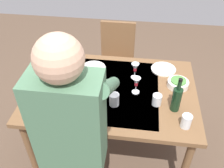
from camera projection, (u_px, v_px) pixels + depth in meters
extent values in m
plane|color=brown|center=(112.00, 144.00, 2.60)|extent=(6.00, 6.00, 0.00)
cube|color=brown|center=(112.00, 90.00, 2.12)|extent=(1.43, 1.00, 0.04)
cube|color=#B2B7C1|center=(112.00, 89.00, 2.11)|extent=(0.78, 0.85, 0.00)
cylinder|color=brown|center=(177.00, 97.00, 2.63)|extent=(0.06, 0.06, 0.73)
cylinder|color=brown|center=(60.00, 87.00, 2.76)|extent=(0.06, 0.06, 0.73)
cylinder|color=brown|center=(185.00, 168.00, 1.97)|extent=(0.06, 0.06, 0.73)
cylinder|color=brown|center=(31.00, 151.00, 2.10)|extent=(0.06, 0.06, 0.73)
cube|color=#523019|center=(116.00, 65.00, 2.93)|extent=(0.40, 0.40, 0.04)
cube|color=brown|center=(118.00, 40.00, 2.92)|extent=(0.40, 0.04, 0.45)
cylinder|color=brown|center=(130.00, 73.00, 3.19)|extent=(0.04, 0.04, 0.43)
cylinder|color=brown|center=(104.00, 71.00, 3.22)|extent=(0.04, 0.04, 0.43)
cylinder|color=brown|center=(128.00, 90.00, 2.93)|extent=(0.04, 0.04, 0.43)
cylinder|color=brown|center=(100.00, 88.00, 2.96)|extent=(0.04, 0.04, 0.43)
cube|color=#4C7556|center=(69.00, 124.00, 1.27)|extent=(0.36, 0.20, 0.60)
sphere|color=tan|center=(59.00, 59.00, 1.01)|extent=(0.22, 0.22, 0.22)
cylinder|color=#4C7556|center=(50.00, 81.00, 1.42)|extent=(0.08, 0.52, 0.40)
cylinder|color=#4C7556|center=(109.00, 86.00, 1.38)|extent=(0.08, 0.52, 0.40)
cylinder|color=black|center=(176.00, 100.00, 1.86)|extent=(0.07, 0.07, 0.20)
cylinder|color=black|center=(180.00, 85.00, 1.77)|extent=(0.03, 0.03, 0.08)
cylinder|color=black|center=(181.00, 80.00, 1.74)|extent=(0.03, 0.03, 0.02)
cylinder|color=white|center=(136.00, 92.00, 2.07)|extent=(0.06, 0.06, 0.01)
cylinder|color=white|center=(136.00, 88.00, 2.05)|extent=(0.01, 0.01, 0.07)
cone|color=white|center=(136.00, 82.00, 2.00)|extent=(0.07, 0.07, 0.07)
cylinder|color=maroon|center=(136.00, 84.00, 2.02)|extent=(0.03, 0.03, 0.03)
cylinder|color=white|center=(134.00, 77.00, 2.23)|extent=(0.06, 0.06, 0.01)
cylinder|color=white|center=(135.00, 74.00, 2.20)|extent=(0.01, 0.01, 0.07)
cone|color=white|center=(135.00, 67.00, 2.16)|extent=(0.07, 0.07, 0.07)
cylinder|color=maroon|center=(135.00, 69.00, 2.17)|extent=(0.03, 0.03, 0.03)
cylinder|color=silver|center=(157.00, 100.00, 1.93)|extent=(0.07, 0.07, 0.09)
cylinder|color=silver|center=(186.00, 121.00, 1.75)|extent=(0.07, 0.07, 0.11)
cylinder|color=silver|center=(114.00, 100.00, 1.93)|extent=(0.08, 0.08, 0.10)
cylinder|color=white|center=(83.00, 96.00, 2.00)|extent=(0.30, 0.30, 0.05)
cylinder|color=#C6562D|center=(83.00, 93.00, 1.99)|extent=(0.22, 0.22, 0.03)
cylinder|color=white|center=(178.00, 84.00, 2.12)|extent=(0.18, 0.18, 0.05)
cylinder|color=#4C843D|center=(178.00, 82.00, 2.10)|extent=(0.13, 0.13, 0.03)
cylinder|color=white|center=(163.00, 69.00, 2.32)|extent=(0.23, 0.23, 0.01)
cylinder|color=white|center=(93.00, 68.00, 2.33)|extent=(0.23, 0.23, 0.01)
cube|color=silver|center=(58.00, 74.00, 2.27)|extent=(0.05, 0.20, 0.00)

